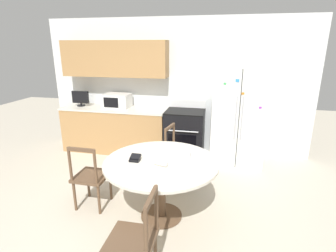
{
  "coord_description": "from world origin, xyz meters",
  "views": [
    {
      "loc": [
        0.96,
        -2.45,
        2.08
      ],
      "look_at": [
        0.18,
        1.15,
        0.95
      ],
      "focal_mm": 28.0,
      "sensor_mm": 36.0,
      "label": 1
    }
  ],
  "objects_px": {
    "oven_range": "(185,134)",
    "dining_chair_left": "(91,177)",
    "dining_chair_near": "(135,240)",
    "wallet": "(135,158)",
    "countertop_tv": "(80,98)",
    "dining_chair_far": "(179,155)",
    "refrigerator": "(238,116)",
    "microwave": "(117,101)",
    "candle_glass": "(187,155)"
  },
  "relations": [
    {
      "from": "countertop_tv",
      "to": "dining_chair_left",
      "type": "bearing_deg",
      "value": -58.29
    },
    {
      "from": "oven_range",
      "to": "refrigerator",
      "type": "bearing_deg",
      "value": -1.53
    },
    {
      "from": "oven_range",
      "to": "dining_chair_left",
      "type": "xyz_separation_m",
      "value": [
        -0.95,
        -1.91,
        -0.03
      ]
    },
    {
      "from": "dining_chair_far",
      "to": "oven_range",
      "type": "bearing_deg",
      "value": -165.98
    },
    {
      "from": "dining_chair_near",
      "to": "wallet",
      "type": "bearing_deg",
      "value": 17.22
    },
    {
      "from": "refrigerator",
      "to": "dining_chair_far",
      "type": "distance_m",
      "value": 1.38
    },
    {
      "from": "dining_chair_far",
      "to": "countertop_tv",
      "type": "bearing_deg",
      "value": -104.15
    },
    {
      "from": "wallet",
      "to": "countertop_tv",
      "type": "bearing_deg",
      "value": 132.58
    },
    {
      "from": "microwave",
      "to": "dining_chair_far",
      "type": "height_order",
      "value": "microwave"
    },
    {
      "from": "oven_range",
      "to": "dining_chair_far",
      "type": "height_order",
      "value": "oven_range"
    },
    {
      "from": "oven_range",
      "to": "microwave",
      "type": "bearing_deg",
      "value": 177.52
    },
    {
      "from": "oven_range",
      "to": "dining_chair_left",
      "type": "bearing_deg",
      "value": -116.53
    },
    {
      "from": "microwave",
      "to": "dining_chair_near",
      "type": "xyz_separation_m",
      "value": [
        1.37,
        -2.96,
        -0.6
      ]
    },
    {
      "from": "refrigerator",
      "to": "oven_range",
      "type": "bearing_deg",
      "value": 178.47
    },
    {
      "from": "microwave",
      "to": "refrigerator",
      "type": "bearing_deg",
      "value": -2.09
    },
    {
      "from": "countertop_tv",
      "to": "dining_chair_left",
      "type": "relative_size",
      "value": 0.39
    },
    {
      "from": "countertop_tv",
      "to": "dining_chair_near",
      "type": "xyz_separation_m",
      "value": [
        2.15,
        -2.94,
        -0.63
      ]
    },
    {
      "from": "dining_chair_near",
      "to": "wallet",
      "type": "height_order",
      "value": "dining_chair_near"
    },
    {
      "from": "refrigerator",
      "to": "countertop_tv",
      "type": "distance_m",
      "value": 3.12
    },
    {
      "from": "refrigerator",
      "to": "microwave",
      "type": "distance_m",
      "value": 2.34
    },
    {
      "from": "oven_range",
      "to": "wallet",
      "type": "height_order",
      "value": "oven_range"
    },
    {
      "from": "dining_chair_left",
      "to": "candle_glass",
      "type": "distance_m",
      "value": 1.31
    },
    {
      "from": "countertop_tv",
      "to": "dining_chair_near",
      "type": "height_order",
      "value": "countertop_tv"
    },
    {
      "from": "candle_glass",
      "to": "wallet",
      "type": "bearing_deg",
      "value": -159.62
    },
    {
      "from": "dining_chair_far",
      "to": "wallet",
      "type": "xyz_separation_m",
      "value": [
        -0.36,
        -1.01,
        0.36
      ]
    },
    {
      "from": "wallet",
      "to": "dining_chair_far",
      "type": "bearing_deg",
      "value": 70.2
    },
    {
      "from": "countertop_tv",
      "to": "dining_chair_far",
      "type": "xyz_separation_m",
      "value": [
        2.22,
        -1.01,
        -0.63
      ]
    },
    {
      "from": "microwave",
      "to": "wallet",
      "type": "xyz_separation_m",
      "value": [
        1.07,
        -2.04,
        -0.25
      ]
    },
    {
      "from": "dining_chair_far",
      "to": "refrigerator",
      "type": "bearing_deg",
      "value": 147.0
    },
    {
      "from": "dining_chair_far",
      "to": "dining_chair_left",
      "type": "bearing_deg",
      "value": -36.94
    },
    {
      "from": "oven_range",
      "to": "dining_chair_far",
      "type": "bearing_deg",
      "value": -86.38
    },
    {
      "from": "candle_glass",
      "to": "microwave",
      "type": "bearing_deg",
      "value": 132.55
    },
    {
      "from": "oven_range",
      "to": "microwave",
      "type": "distance_m",
      "value": 1.49
    },
    {
      "from": "refrigerator",
      "to": "candle_glass",
      "type": "relative_size",
      "value": 19.44
    },
    {
      "from": "refrigerator",
      "to": "countertop_tv",
      "type": "xyz_separation_m",
      "value": [
        -3.11,
        0.06,
        0.18
      ]
    },
    {
      "from": "countertop_tv",
      "to": "candle_glass",
      "type": "height_order",
      "value": "countertop_tv"
    },
    {
      "from": "oven_range",
      "to": "candle_glass",
      "type": "relative_size",
      "value": 11.85
    },
    {
      "from": "dining_chair_far",
      "to": "dining_chair_left",
      "type": "relative_size",
      "value": 1.0
    },
    {
      "from": "refrigerator",
      "to": "microwave",
      "type": "relative_size",
      "value": 3.48
    },
    {
      "from": "dining_chair_near",
      "to": "candle_glass",
      "type": "bearing_deg",
      "value": -15.47
    },
    {
      "from": "countertop_tv",
      "to": "dining_chair_left",
      "type": "xyz_separation_m",
      "value": [
        1.2,
        -1.95,
        -0.63
      ]
    },
    {
      "from": "dining_chair_left",
      "to": "candle_glass",
      "type": "height_order",
      "value": "dining_chair_left"
    },
    {
      "from": "microwave",
      "to": "countertop_tv",
      "type": "relative_size",
      "value": 1.45
    },
    {
      "from": "dining_chair_left",
      "to": "wallet",
      "type": "bearing_deg",
      "value": -5.4
    },
    {
      "from": "dining_chair_far",
      "to": "candle_glass",
      "type": "bearing_deg",
      "value": 27.01
    },
    {
      "from": "countertop_tv",
      "to": "dining_chair_near",
      "type": "relative_size",
      "value": 0.39
    },
    {
      "from": "refrigerator",
      "to": "dining_chair_left",
      "type": "distance_m",
      "value": 2.72
    },
    {
      "from": "dining_chair_near",
      "to": "dining_chair_far",
      "type": "bearing_deg",
      "value": -2.71
    },
    {
      "from": "countertop_tv",
      "to": "microwave",
      "type": "bearing_deg",
      "value": 1.48
    },
    {
      "from": "countertop_tv",
      "to": "refrigerator",
      "type": "bearing_deg",
      "value": -1.19
    }
  ]
}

